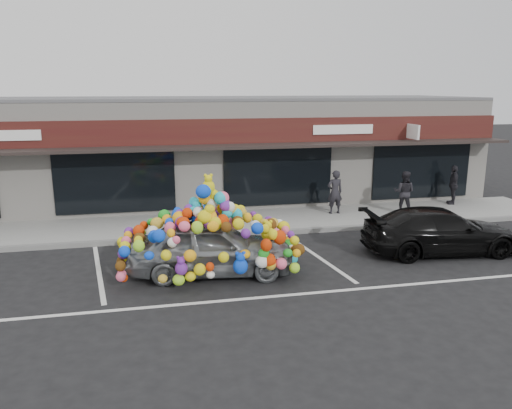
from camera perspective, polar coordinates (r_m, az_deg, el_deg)
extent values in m
plane|color=black|center=(13.66, -4.03, -6.97)|extent=(90.00, 90.00, 0.00)
cube|color=silver|center=(21.43, -7.34, 6.15)|extent=(24.00, 6.00, 4.20)
cube|color=#59595B|center=(21.28, -7.52, 11.90)|extent=(24.00, 6.00, 0.12)
cube|color=#3D1011|center=(18.27, -6.61, 8.26)|extent=(24.00, 0.18, 0.90)
cube|color=black|center=(17.81, -6.41, 6.52)|extent=(24.00, 1.20, 0.10)
cube|color=white|center=(20.32, 17.45, 7.96)|extent=(0.08, 0.95, 0.55)
cube|color=white|center=(18.69, -26.98, 7.03)|extent=(2.40, 0.04, 0.35)
cube|color=white|center=(19.46, 9.94, 8.45)|extent=(2.40, 0.04, 0.35)
cube|color=black|center=(18.51, -15.78, 2.60)|extent=(4.20, 0.12, 2.30)
cube|color=black|center=(19.06, 2.53, 3.38)|extent=(4.20, 0.12, 2.30)
cube|color=black|center=(21.36, 18.35, 3.79)|extent=(4.20, 0.12, 2.30)
cube|color=gray|center=(17.42, -5.89, -2.26)|extent=(26.00, 3.00, 0.15)
cube|color=slate|center=(15.99, -5.30, -3.67)|extent=(26.00, 0.18, 0.16)
cube|color=silver|center=(13.82, -17.52, -7.32)|extent=(0.73, 4.37, 0.01)
cube|color=silver|center=(14.46, 6.96, -5.85)|extent=(0.73, 4.37, 0.01)
cube|color=silver|center=(16.95, 24.55, -4.12)|extent=(0.73, 4.37, 0.01)
cube|color=silver|center=(12.01, 7.19, -9.94)|extent=(14.00, 0.12, 0.01)
imported|color=#B4BCBF|center=(12.89, -5.19, -4.87)|extent=(2.21, 4.39, 1.44)
ellipsoid|color=#F33900|center=(12.56, -5.31, 0.59)|extent=(1.48, 1.91, 1.08)
sphere|color=yellow|center=(12.90, 1.38, -3.30)|extent=(0.34, 0.34, 0.34)
sphere|color=#0653F5|center=(12.16, -1.81, -6.78)|extent=(0.36, 0.36, 0.36)
sphere|color=green|center=(13.73, -8.97, -4.34)|extent=(0.30, 0.30, 0.30)
sphere|color=pink|center=(12.46, -5.36, 2.78)|extent=(0.32, 0.32, 0.32)
sphere|color=#FFA515|center=(12.81, -10.91, -3.62)|extent=(0.30, 0.30, 0.30)
imported|color=black|center=(15.44, 20.32, -2.84)|extent=(2.21, 4.64, 1.31)
imported|color=black|center=(18.58, 9.00, 1.42)|extent=(0.60, 0.40, 1.61)
imported|color=black|center=(19.22, 16.56, 1.37)|extent=(0.97, 0.93, 1.57)
imported|color=black|center=(21.37, 21.61, 2.11)|extent=(0.99, 0.71, 1.56)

